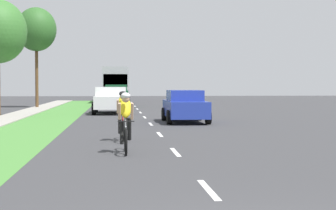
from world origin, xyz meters
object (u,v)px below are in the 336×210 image
suv_dark_green (116,95)px  bus_silver (115,83)px  street_tree_far (36,30)px  cyclist_trailing (123,115)px  pickup_white (111,100)px  sedan_blue (185,106)px  cyclist_lead (126,122)px

suv_dark_green → bus_silver: 12.16m
suv_dark_green → street_tree_far: (-6.11, -1.73, 5.07)m
cyclist_trailing → bus_silver: (-0.27, 39.29, 1.17)m
pickup_white → sedan_blue: bearing=-66.4°
pickup_white → suv_dark_green: (0.33, 10.74, 0.12)m
cyclist_trailing → sedan_blue: 8.79m
cyclist_trailing → pickup_white: size_ratio=0.34×
cyclist_trailing → suv_dark_green: (-0.21, 27.17, 0.14)m
cyclist_lead → pickup_white: (-0.57, 19.47, 0.02)m
sedan_blue → street_tree_far: bearing=118.6°
sedan_blue → bus_silver: bus_silver is taller
cyclist_lead → cyclist_trailing: size_ratio=1.00×
cyclist_trailing → bus_silver: 39.31m
sedan_blue → pickup_white: pickup_white is taller
street_tree_far → cyclist_lead: bearing=-77.4°
street_tree_far → bus_silver: bearing=66.4°
sedan_blue → cyclist_trailing: bearing=-110.2°
cyclist_trailing → suv_dark_green: 27.17m
pickup_white → street_tree_far: size_ratio=0.66×
cyclist_lead → suv_dark_green: suv_dark_green is taller
cyclist_trailing → pickup_white: bearing=91.9°
cyclist_trailing → sedan_blue: (3.04, 8.25, -0.04)m
pickup_white → street_tree_far: (-5.78, 9.01, 5.19)m
sedan_blue → pickup_white: size_ratio=0.84×
suv_dark_green → street_tree_far: 8.13m
suv_dark_green → street_tree_far: bearing=-164.2°
bus_silver → cyclist_lead: bearing=-89.6°
sedan_blue → bus_silver: 31.24m
cyclist_lead → sedan_blue: size_ratio=0.40×
sedan_blue → suv_dark_green: bearing=99.7°
cyclist_trailing → suv_dark_green: suv_dark_green is taller
cyclist_lead → bus_silver: bearing=90.4°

